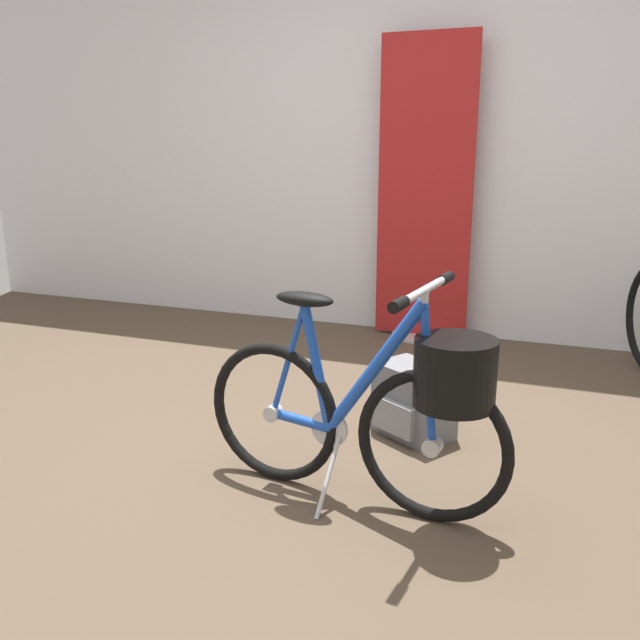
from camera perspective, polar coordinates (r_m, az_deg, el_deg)
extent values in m
plane|color=brown|center=(2.65, -5.50, -12.72)|extent=(6.92, 6.92, 0.00)
cube|color=silver|center=(4.50, 7.54, 19.03)|extent=(6.92, 0.10, 3.14)
cylinder|color=#B7B7BC|center=(4.44, 8.51, -1.27)|extent=(0.36, 0.36, 0.02)
cube|color=#A51E1E|center=(4.28, 8.99, 10.95)|extent=(0.60, 0.02, 1.87)
torus|color=black|center=(2.24, 9.63, -10.65)|extent=(0.53, 0.10, 0.53)
cylinder|color=#B7B7BC|center=(2.24, 9.63, -10.65)|extent=(0.07, 0.06, 0.06)
torus|color=black|center=(2.48, -4.03, -7.95)|extent=(0.53, 0.10, 0.53)
cylinder|color=#B7B7BC|center=(2.48, -4.03, -7.95)|extent=(0.07, 0.06, 0.06)
cylinder|color=#1947B2|center=(2.43, -1.67, -8.60)|extent=(0.24, 0.06, 0.05)
cylinder|color=#1947B2|center=(2.22, 4.63, -4.24)|extent=(0.37, 0.09, 0.52)
cylinder|color=#1947B2|center=(2.32, -0.25, -4.08)|extent=(0.14, 0.05, 0.45)
cylinder|color=#1947B2|center=(2.43, -1.67, -8.60)|extent=(0.24, 0.05, 0.04)
cylinder|color=#1947B2|center=(2.16, 9.28, -4.79)|extent=(0.08, 0.04, 0.48)
cylinder|color=#1947B2|center=(2.37, -2.74, -3.50)|extent=(0.16, 0.04, 0.43)
ellipsoid|color=black|center=(2.28, -1.35, 1.82)|extent=(0.23, 0.12, 0.05)
cylinder|color=#B7B7BC|center=(2.10, 8.93, 2.01)|extent=(0.03, 0.03, 0.04)
cylinder|color=#B7B7BC|center=(2.09, 8.96, 2.54)|extent=(0.08, 0.44, 0.03)
cylinder|color=black|center=(1.89, 6.78, 1.32)|extent=(0.05, 0.09, 0.04)
cylinder|color=black|center=(2.30, 10.75, 3.55)|extent=(0.05, 0.09, 0.04)
cylinder|color=#B7B7BC|center=(2.38, 0.81, -9.26)|extent=(0.14, 0.03, 0.14)
cylinder|color=#B7B7BC|center=(2.35, 0.73, -13.22)|extent=(0.04, 0.19, 0.25)
cylinder|color=black|center=(2.13, 11.50, -4.44)|extent=(0.29, 0.29, 0.22)
cube|color=slate|center=(2.91, 8.09, -6.88)|extent=(0.38, 0.35, 0.31)
cube|color=gray|center=(2.85, 6.34, -8.33)|extent=(0.21, 0.14, 0.14)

